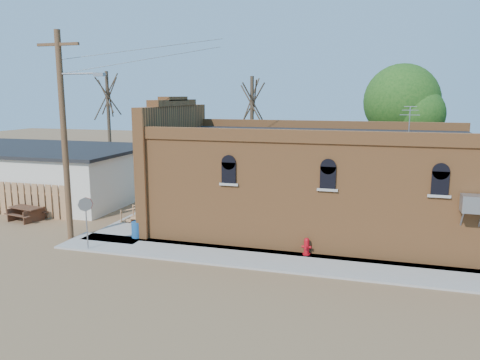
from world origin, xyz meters
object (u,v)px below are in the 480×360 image
(picnic_table, at_px, (26,212))
(stop_sign, at_px, (86,209))
(fire_hydrant, at_px, (307,246))
(brick_bar, at_px, (306,182))
(trash_barrel, at_px, (137,230))
(utility_pole, at_px, (65,132))

(picnic_table, bearing_deg, stop_sign, -17.90)
(fire_hydrant, distance_m, stop_sign, 9.05)
(stop_sign, bearing_deg, fire_hydrant, -6.76)
(brick_bar, xyz_separation_m, picnic_table, (-13.92, -2.31, -1.88))
(brick_bar, relative_size, fire_hydrant, 23.68)
(stop_sign, distance_m, trash_barrel, 2.63)
(fire_hydrant, relative_size, stop_sign, 0.32)
(stop_sign, relative_size, picnic_table, 1.14)
(stop_sign, bearing_deg, brick_bar, 15.69)
(fire_hydrant, xyz_separation_m, trash_barrel, (-7.58, 0.15, 0.02))
(trash_barrel, bearing_deg, picnic_table, 169.98)
(stop_sign, bearing_deg, trash_barrel, 40.19)
(brick_bar, bearing_deg, utility_pole, -156.31)
(fire_hydrant, bearing_deg, stop_sign, -156.94)
(utility_pole, xyz_separation_m, trash_barrel, (2.84, 0.75, -4.33))
(utility_pole, bearing_deg, brick_bar, 23.69)
(stop_sign, bearing_deg, picnic_table, 132.85)
(stop_sign, distance_m, picnic_table, 6.72)
(utility_pole, distance_m, trash_barrel, 5.24)
(fire_hydrant, xyz_separation_m, picnic_table, (-14.55, 1.38, 0.04))
(utility_pole, relative_size, trash_barrel, 12.59)
(fire_hydrant, relative_size, picnic_table, 0.36)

